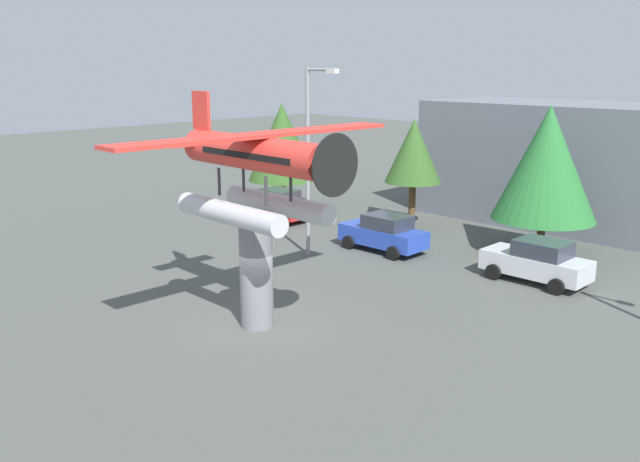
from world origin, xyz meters
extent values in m
plane|color=#4C514C|center=(0.00, 0.00, 0.00)|extent=(140.00, 140.00, 0.00)
cylinder|color=slate|center=(0.00, 0.00, 1.83)|extent=(1.10, 1.10, 3.67)
cylinder|color=silver|center=(-0.02, -1.00, 4.02)|extent=(4.82, 0.82, 0.70)
cylinder|color=#333338|center=(1.19, -0.53, 4.82)|extent=(0.10, 0.10, 0.90)
cylinder|color=#333338|center=(-1.21, -0.47, 4.82)|extent=(0.10, 0.10, 0.90)
cylinder|color=silver|center=(0.02, 1.00, 4.02)|extent=(4.82, 0.82, 0.70)
cylinder|color=#333338|center=(1.21, 0.47, 4.82)|extent=(0.10, 0.10, 0.90)
cylinder|color=#333338|center=(-1.19, 0.53, 4.82)|extent=(0.10, 0.10, 0.90)
cylinder|color=red|center=(0.00, 0.00, 5.82)|extent=(6.22, 1.25, 1.10)
cube|color=black|center=(0.20, 0.00, 5.82)|extent=(4.37, 1.24, 0.20)
cone|color=#262628|center=(3.25, -0.08, 5.82)|extent=(0.72, 0.90, 0.88)
cylinder|color=black|center=(3.65, -0.09, 5.82)|extent=(0.08, 1.80, 1.80)
cube|color=red|center=(0.40, -0.01, 6.43)|extent=(1.35, 10.42, 0.12)
cube|color=red|center=(-2.80, 0.07, 5.92)|extent=(0.77, 2.82, 0.10)
cube|color=red|center=(-2.80, 0.07, 7.02)|extent=(0.90, 0.14, 1.30)
cube|color=red|center=(-11.41, 11.07, 0.72)|extent=(4.20, 1.70, 0.80)
cube|color=#2D333D|center=(-11.16, 11.07, 1.44)|extent=(2.00, 1.56, 0.64)
cylinder|color=black|center=(-12.76, 11.97, 0.32)|extent=(0.64, 0.22, 0.64)
cylinder|color=black|center=(-12.76, 10.17, 0.32)|extent=(0.64, 0.22, 0.64)
cylinder|color=black|center=(-10.06, 11.97, 0.32)|extent=(0.64, 0.22, 0.64)
cylinder|color=black|center=(-10.06, 10.17, 0.32)|extent=(0.64, 0.22, 0.64)
cube|color=#2847B7|center=(-2.98, 10.23, 0.72)|extent=(4.20, 1.70, 0.80)
cube|color=#2D333D|center=(-2.73, 10.23, 1.44)|extent=(2.00, 1.56, 0.64)
cylinder|color=black|center=(-4.33, 11.13, 0.32)|extent=(0.64, 0.22, 0.64)
cylinder|color=black|center=(-4.33, 9.33, 0.32)|extent=(0.64, 0.22, 0.64)
cylinder|color=black|center=(-1.63, 11.13, 0.32)|extent=(0.64, 0.22, 0.64)
cylinder|color=black|center=(-1.63, 9.33, 0.32)|extent=(0.64, 0.22, 0.64)
cube|color=silver|center=(4.37, 10.91, 0.72)|extent=(4.20, 1.70, 0.80)
cube|color=#2D333D|center=(4.62, 10.91, 1.44)|extent=(2.00, 1.56, 0.64)
cylinder|color=black|center=(3.02, 11.81, 0.32)|extent=(0.64, 0.22, 0.64)
cylinder|color=black|center=(3.02, 10.01, 0.32)|extent=(0.64, 0.22, 0.64)
cylinder|color=black|center=(5.72, 11.81, 0.32)|extent=(0.64, 0.22, 0.64)
cylinder|color=black|center=(5.72, 10.01, 0.32)|extent=(0.64, 0.22, 0.64)
cylinder|color=gray|center=(-5.01, 7.31, 4.21)|extent=(0.18, 0.18, 8.41)
cylinder|color=gray|center=(-4.21, 7.31, 8.31)|extent=(1.60, 0.12, 0.12)
cube|color=silver|center=(-3.51, 7.31, 8.26)|extent=(0.50, 0.28, 0.20)
cube|color=slate|center=(0.20, 22.00, 3.26)|extent=(14.80, 7.16, 6.51)
cylinder|color=brown|center=(-13.83, 13.79, 0.82)|extent=(0.36, 0.36, 1.65)
cone|color=#335B23|center=(-13.83, 13.79, 3.96)|extent=(4.17, 4.17, 4.63)
cylinder|color=brown|center=(-4.97, 15.07, 1.21)|extent=(0.36, 0.36, 2.42)
cone|color=#335B23|center=(-4.97, 15.07, 4.09)|extent=(3.01, 3.01, 3.34)
cylinder|color=brown|center=(2.57, 14.85, 0.83)|extent=(0.36, 0.36, 1.66)
cone|color=#287033|center=(2.57, 14.85, 4.24)|extent=(4.64, 4.64, 5.15)
camera|label=1|loc=(16.46, -13.69, 8.58)|focal=37.96mm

